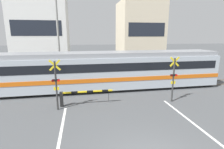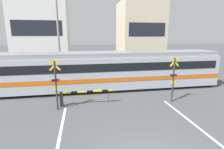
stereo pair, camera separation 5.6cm
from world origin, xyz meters
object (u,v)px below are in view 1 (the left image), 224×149
object	(u,v)px
crossing_barrier_near	(75,95)
crossing_signal_left	(56,83)
commuter_train	(104,70)
crossing_signal_right	(173,77)
crossing_barrier_far	(130,72)

from	to	relation	value
crossing_barrier_near	crossing_signal_left	xyz separation A→B (m)	(-1.09, -0.47, 1.04)
crossing_barrier_near	crossing_signal_left	size ratio (longest dim) A/B	1.09
commuter_train	crossing_signal_left	bearing A→B (deg)	-132.56
crossing_barrier_near	commuter_train	bearing A→B (deg)	54.28
crossing_barrier_near	crossing_signal_right	xyz separation A→B (m)	(6.62, -0.47, 1.04)
commuter_train	crossing_barrier_near	bearing A→B (deg)	-125.72
crossing_barrier_far	crossing_signal_left	distance (m)	9.60
crossing_barrier_far	crossing_signal_right	size ratio (longest dim) A/B	1.09
crossing_barrier_near	crossing_signal_right	bearing A→B (deg)	-4.05
commuter_train	crossing_barrier_far	distance (m)	4.55
crossing_barrier_near	crossing_barrier_far	size ratio (longest dim) A/B	1.00
commuter_train	crossing_barrier_near	size ratio (longest dim) A/B	5.72
crossing_signal_left	crossing_barrier_near	bearing A→B (deg)	23.34
crossing_barrier_near	crossing_barrier_far	world-z (taller)	same
crossing_signal_left	crossing_signal_right	xyz separation A→B (m)	(7.71, 0.00, 0.00)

